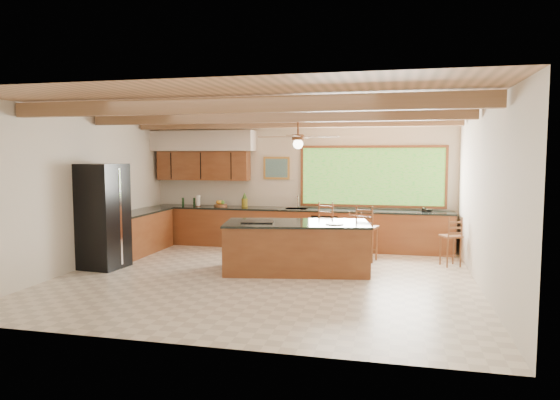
# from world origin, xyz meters

# --- Properties ---
(ground) EXTENTS (7.20, 7.20, 0.00)m
(ground) POSITION_xyz_m (0.00, 0.00, 0.00)
(ground) COLOR beige
(ground) RESTS_ON ground
(room_shell) EXTENTS (7.27, 6.54, 3.02)m
(room_shell) POSITION_xyz_m (-0.17, 0.65, 2.21)
(room_shell) COLOR beige
(room_shell) RESTS_ON ground
(counter_run) EXTENTS (7.12, 3.10, 1.27)m
(counter_run) POSITION_xyz_m (-0.82, 2.52, 0.46)
(counter_run) COLOR brown
(counter_run) RESTS_ON ground
(island) EXTENTS (2.82, 1.68, 0.94)m
(island) POSITION_xyz_m (0.46, 0.60, 0.46)
(island) COLOR brown
(island) RESTS_ON ground
(refrigerator) EXTENTS (0.85, 0.83, 2.00)m
(refrigerator) POSITION_xyz_m (-3.22, 0.05, 1.00)
(refrigerator) COLOR black
(refrigerator) RESTS_ON ground
(bar_stool_a) EXTENTS (0.53, 0.53, 1.15)m
(bar_stool_a) POSITION_xyz_m (0.83, 2.39, 0.68)
(bar_stool_a) COLOR brown
(bar_stool_a) RESTS_ON ground
(bar_stool_b) EXTENTS (0.45, 0.45, 0.96)m
(bar_stool_b) POSITION_xyz_m (1.47, 2.22, 0.57)
(bar_stool_b) COLOR brown
(bar_stool_b) RESTS_ON ground
(bar_stool_c) EXTENTS (0.50, 0.50, 1.15)m
(bar_stool_c) POSITION_xyz_m (1.68, 1.74, 0.68)
(bar_stool_c) COLOR brown
(bar_stool_c) RESTS_ON ground
(bar_stool_d) EXTENTS (0.46, 0.46, 0.97)m
(bar_stool_d) POSITION_xyz_m (3.30, 1.65, 0.58)
(bar_stool_d) COLOR brown
(bar_stool_d) RESTS_ON ground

